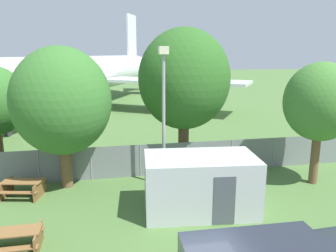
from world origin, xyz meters
The scene contains 9 objects.
perimeter_fence centered at (0.00, 10.60, 0.87)m, with size 56.07×0.07×1.74m.
airplane centered at (-4.17, 32.35, 4.00)m, with size 35.45×43.11×12.30m.
portable_cabin centered at (2.01, 6.26, 1.17)m, with size 4.74×2.99×2.35m.
picnic_bench_near_cabin centered at (-5.55, 9.08, 0.47)m, with size 2.01×1.73×0.76m.
picnic_bench_open_grass centered at (-4.95, 4.58, 0.48)m, with size 1.99×1.41×0.76m.
tree_left_of_cabin centered at (8.45, 8.03, 4.11)m, with size 3.46×3.46×6.04m.
tree_behind_benches centered at (-3.68, 9.93, 4.22)m, with size 4.60×4.60×6.77m.
tree_far_right centered at (2.57, 11.54, 5.02)m, with size 4.99×4.99×7.79m.
light_mast centered at (1.01, 9.16, 4.19)m, with size 0.44×0.44×6.73m.
Camera 1 is at (-1.69, -5.85, 6.41)m, focal length 35.00 mm.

